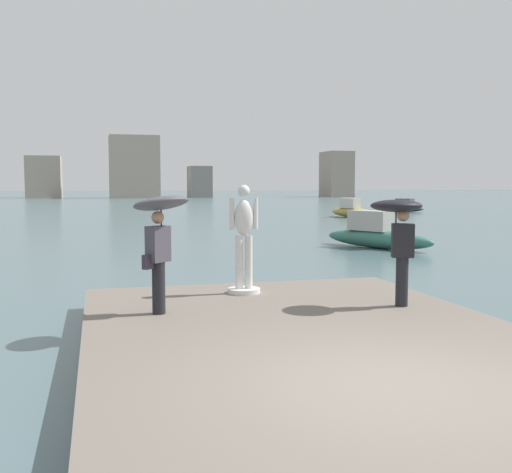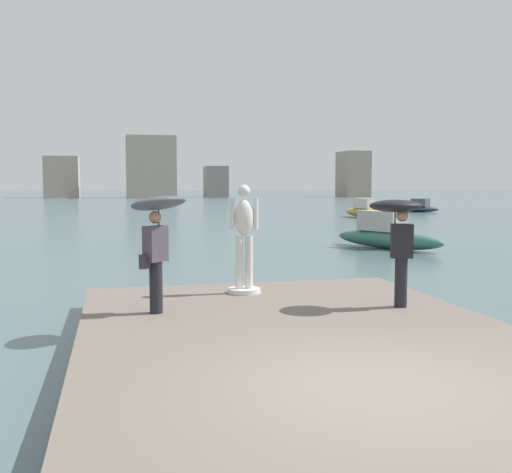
% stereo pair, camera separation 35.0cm
% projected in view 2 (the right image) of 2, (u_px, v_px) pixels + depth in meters
% --- Properties ---
extents(ground_plane, '(400.00, 400.00, 0.00)m').
position_uv_depth(ground_plane, '(152.00, 219.00, 45.51)').
color(ground_plane, '#4C666B').
extents(pier, '(6.55, 10.01, 0.40)m').
position_uv_depth(pier, '(313.00, 352.00, 8.61)').
color(pier, '#70665B').
rests_on(pier, ground).
extents(statue_white_figure, '(0.65, 0.65, 2.16)m').
position_uv_depth(statue_white_figure, '(244.00, 243.00, 12.11)').
color(statue_white_figure, silver).
rests_on(statue_white_figure, pier).
extents(onlooker_left, '(1.32, 1.33, 2.04)m').
position_uv_depth(onlooker_left, '(157.00, 224.00, 10.24)').
color(onlooker_left, black).
rests_on(onlooker_left, pier).
extents(onlooker_right, '(1.16, 1.17, 1.92)m').
position_uv_depth(onlooker_right, '(398.00, 224.00, 10.72)').
color(onlooker_right, black).
rests_on(onlooker_right, pier).
extents(boat_near, '(3.82, 4.32, 1.24)m').
position_uv_depth(boat_near, '(418.00, 207.00, 56.43)').
color(boat_near, '#2D384C').
rests_on(boat_near, ground).
extents(boat_far, '(2.28, 5.09, 1.50)m').
position_uv_depth(boat_far, '(366.00, 211.00, 46.77)').
color(boat_far, '#B2993D').
rests_on(boat_far, ground).
extents(boat_leftward, '(3.18, 5.10, 1.50)m').
position_uv_depth(boat_leftward, '(386.00, 235.00, 24.42)').
color(boat_leftward, '#336B5B').
rests_on(boat_leftward, ground).
extents(distant_skyline, '(85.53, 12.75, 11.53)m').
position_uv_depth(distant_skyline, '(154.00, 173.00, 116.05)').
color(distant_skyline, '#A89989').
rests_on(distant_skyline, ground).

